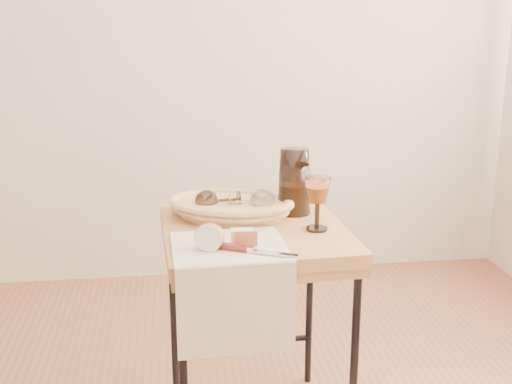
{
  "coord_description": "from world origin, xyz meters",
  "views": [
    {
      "loc": [
        0.07,
        -1.36,
        1.32
      ],
      "look_at": [
        0.31,
        0.43,
        0.82
      ],
      "focal_mm": 44.88,
      "sensor_mm": 36.0,
      "label": 1
    }
  ],
  "objects": [
    {
      "name": "bread_basket",
      "position": [
        0.24,
        0.58,
        0.73
      ],
      "size": [
        0.42,
        0.35,
        0.06
      ],
      "primitive_type": null,
      "rotation": [
        0.0,
        0.0,
        -0.32
      ],
      "color": "tan",
      "rests_on": "side_table"
    },
    {
      "name": "goblet_lying_a",
      "position": [
        0.21,
        0.59,
        0.75
      ],
      "size": [
        0.13,
        0.09,
        0.08
      ],
      "primitive_type": null,
      "rotation": [
        0.0,
        0.0,
        3.27
      ],
      "color": "brown",
      "rests_on": "bread_basket"
    },
    {
      "name": "wine_goblet",
      "position": [
        0.49,
        0.41,
        0.78
      ],
      "size": [
        0.1,
        0.1,
        0.17
      ],
      "primitive_type": null,
      "rotation": [
        0.0,
        0.0,
        0.31
      ],
      "color": "white",
      "rests_on": "side_table"
    },
    {
      "name": "wall_back",
      "position": [
        0.0,
        1.8,
        1.35
      ],
      "size": [
        3.6,
        0.0,
        2.7
      ],
      "primitive_type": "cube",
      "color": "#BDAF99",
      "rests_on": "ground"
    },
    {
      "name": "apple_wedge",
      "position": [
        0.25,
        0.31,
        0.73
      ],
      "size": [
        0.07,
        0.04,
        0.04
      ],
      "primitive_type": "cube",
      "rotation": [
        0.0,
        0.0,
        -0.07
      ],
      "color": "white",
      "rests_on": "tea_towel"
    },
    {
      "name": "table_knife",
      "position": [
        0.27,
        0.23,
        0.71
      ],
      "size": [
        0.21,
        0.12,
        0.02
      ],
      "primitive_type": null,
      "rotation": [
        0.0,
        0.0,
        -0.46
      ],
      "color": "silver",
      "rests_on": "tea_towel"
    },
    {
      "name": "apple_half",
      "position": [
        0.16,
        0.28,
        0.74
      ],
      "size": [
        0.09,
        0.06,
        0.08
      ],
      "primitive_type": "ellipsoid",
      "rotation": [
        0.0,
        0.0,
        -0.26
      ],
      "color": "red",
      "rests_on": "tea_towel"
    },
    {
      "name": "goblet_lying_b",
      "position": [
        0.3,
        0.56,
        0.75
      ],
      "size": [
        0.13,
        0.09,
        0.08
      ],
      "primitive_type": null,
      "rotation": [
        0.0,
        0.0,
        0.03
      ],
      "color": "white",
      "rests_on": "bread_basket"
    },
    {
      "name": "side_table",
      "position": [
        0.31,
        0.45,
        0.35
      ],
      "size": [
        0.58,
        0.58,
        0.7
      ],
      "primitive_type": null,
      "rotation": [
        0.0,
        0.0,
        0.05
      ],
      "color": "brown",
      "rests_on": "floor"
    },
    {
      "name": "tea_towel",
      "position": [
        0.21,
        0.3,
        0.7
      ],
      "size": [
        0.33,
        0.3,
        0.01
      ],
      "primitive_type": "cube",
      "rotation": [
        0.0,
        0.0,
        0.04
      ],
      "color": "#FCE2C5",
      "rests_on": "side_table"
    },
    {
      "name": "pitcher",
      "position": [
        0.45,
        0.59,
        0.8
      ],
      "size": [
        0.23,
        0.27,
        0.25
      ],
      "primitive_type": null,
      "rotation": [
        0.0,
        0.0,
        -0.38
      ],
      "color": "black",
      "rests_on": "side_table"
    }
  ]
}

